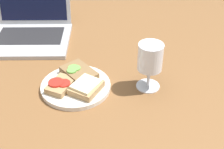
% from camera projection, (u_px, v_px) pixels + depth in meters
% --- Properties ---
extents(wooden_table, '(1.40, 1.40, 0.03)m').
position_uv_depth(wooden_table, '(90.00, 89.00, 1.00)').
color(wooden_table, brown).
rests_on(wooden_table, ground).
extents(plate, '(0.22, 0.22, 0.01)m').
position_uv_depth(plate, '(76.00, 86.00, 0.98)').
color(plate, silver).
rests_on(plate, wooden_table).
extents(sandwich_with_cucumber, '(0.13, 0.14, 0.03)m').
position_uv_depth(sandwich_with_cucumber, '(79.00, 73.00, 1.00)').
color(sandwich_with_cucumber, brown).
rests_on(sandwich_with_cucumber, plate).
extents(sandwich_with_tomato, '(0.09, 0.11, 0.02)m').
position_uv_depth(sandwich_with_tomato, '(61.00, 85.00, 0.95)').
color(sandwich_with_tomato, '#A88456').
rests_on(sandwich_with_tomato, plate).
extents(sandwich_with_cheese, '(0.11, 0.12, 0.03)m').
position_uv_depth(sandwich_with_cheese, '(86.00, 87.00, 0.94)').
color(sandwich_with_cheese, '#A88456').
rests_on(sandwich_with_cheese, plate).
extents(wine_glass, '(0.08, 0.08, 0.15)m').
position_uv_depth(wine_glass, '(150.00, 59.00, 0.93)').
color(wine_glass, white).
rests_on(wine_glass, wooden_table).
extents(laptop, '(0.31, 0.30, 0.23)m').
position_uv_depth(laptop, '(30.00, 26.00, 1.23)').
color(laptop, '#ADAFB5').
rests_on(laptop, wooden_table).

